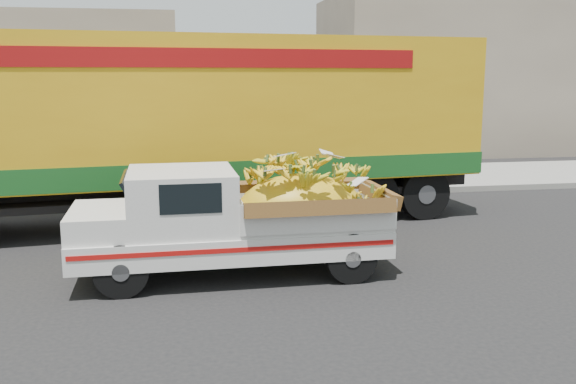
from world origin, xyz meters
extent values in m
plane|color=black|center=(0.00, 0.00, 0.00)|extent=(100.00, 100.00, 0.00)
cube|color=gray|center=(0.00, 5.65, 0.07)|extent=(60.00, 0.25, 0.15)
cube|color=gray|center=(0.00, 7.75, 0.07)|extent=(60.00, 4.00, 0.14)
cube|color=gray|center=(14.00, 14.65, 3.00)|extent=(14.00, 6.00, 6.00)
cylinder|color=black|center=(0.08, -1.21, 0.38)|extent=(0.77, 0.23, 0.76)
cylinder|color=black|center=(0.05, 0.26, 0.38)|extent=(0.77, 0.23, 0.76)
cylinder|color=black|center=(3.39, -1.14, 0.38)|extent=(0.77, 0.23, 0.76)
cylinder|color=black|center=(3.36, 0.32, 0.38)|extent=(0.77, 0.23, 0.76)
cube|color=silver|center=(1.67, -0.44, 0.56)|extent=(4.74, 1.79, 0.39)
cube|color=#A50F0C|center=(1.69, -1.30, 0.62)|extent=(4.62, 0.10, 0.07)
cube|color=silver|center=(-0.64, -0.49, 0.45)|extent=(0.13, 1.67, 0.14)
cube|color=silver|center=(-0.26, -0.48, 0.93)|extent=(0.88, 1.62, 0.36)
cube|color=silver|center=(0.94, -0.46, 1.20)|extent=(1.58, 1.67, 0.90)
cube|color=black|center=(1.06, -1.28, 1.37)|extent=(0.86, 0.03, 0.42)
cube|color=silver|center=(2.88, -0.42, 1.01)|extent=(2.34, 1.75, 0.51)
ellipsoid|color=orange|center=(2.77, -0.42, 0.90)|extent=(2.11, 1.40, 1.28)
cylinder|color=black|center=(6.07, 2.73, 0.55)|extent=(1.13, 0.44, 1.10)
cylinder|color=black|center=(5.84, 4.72, 0.55)|extent=(1.13, 0.44, 1.10)
cylinder|color=black|center=(4.88, 2.60, 0.55)|extent=(1.13, 0.44, 1.10)
cylinder|color=black|center=(4.65, 4.59, 0.55)|extent=(1.13, 0.44, 1.10)
cube|color=black|center=(1.29, 3.20, 0.78)|extent=(12.04, 2.35, 0.36)
cube|color=gold|center=(1.29, 3.20, 2.38)|extent=(11.97, 3.81, 2.84)
cube|color=#164E1B|center=(1.29, 3.20, 1.21)|extent=(12.03, 3.84, 0.45)
cube|color=maroon|center=(1.43, 1.95, 3.35)|extent=(8.35, 0.97, 0.35)
camera|label=1|loc=(0.87, -10.00, 3.06)|focal=40.00mm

